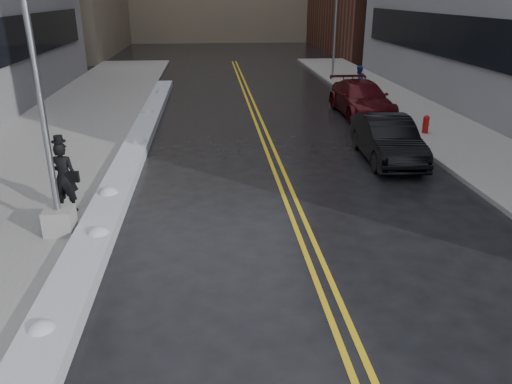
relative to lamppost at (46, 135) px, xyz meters
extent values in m
plane|color=black|center=(3.30, -2.00, -2.53)|extent=(160.00, 160.00, 0.00)
cube|color=gray|center=(-2.45, 8.00, -2.46)|extent=(5.50, 50.00, 0.15)
cube|color=gray|center=(13.30, 8.00, -2.46)|extent=(4.00, 50.00, 0.15)
cube|color=gold|center=(5.65, 8.00, -2.53)|extent=(0.12, 50.00, 0.01)
cube|color=gold|center=(5.95, 8.00, -2.53)|extent=(0.12, 50.00, 0.01)
cube|color=silver|center=(0.85, 6.00, -2.36)|extent=(0.90, 30.00, 0.34)
cube|color=gray|center=(0.00, 0.00, -2.08)|extent=(0.65, 0.65, 0.60)
cylinder|color=gray|center=(0.00, 0.00, 1.72)|extent=(0.14, 0.14, 7.00)
cylinder|color=maroon|center=(12.30, 8.00, -2.08)|extent=(0.24, 0.24, 0.60)
sphere|color=maroon|center=(12.30, 8.00, -1.78)|extent=(0.26, 0.26, 0.26)
cylinder|color=maroon|center=(12.30, 8.00, -2.03)|extent=(0.25, 0.10, 0.10)
cylinder|color=gray|center=(11.80, 22.00, 0.12)|extent=(0.14, 0.14, 5.00)
imported|color=black|center=(-0.15, 1.28, -1.45)|extent=(0.74, 0.54, 1.86)
imported|color=navy|center=(11.80, 16.04, -1.57)|extent=(1.00, 0.99, 1.63)
imported|color=black|center=(9.69, 5.13, -1.78)|extent=(1.80, 4.64, 1.51)
imported|color=#440A0F|center=(10.80, 12.04, -1.75)|extent=(2.24, 5.41, 1.56)
camera|label=1|loc=(3.63, -11.04, 2.90)|focal=35.00mm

